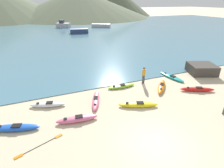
# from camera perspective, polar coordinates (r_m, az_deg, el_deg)

# --- Properties ---
(ground_plane) EXTENTS (400.00, 400.00, 0.00)m
(ground_plane) POSITION_cam_1_polar(r_m,az_deg,el_deg) (11.14, 14.21, -18.45)
(ground_plane) COLOR beige
(bay_water) EXTENTS (160.00, 70.00, 0.06)m
(bay_water) POSITION_cam_1_polar(r_m,az_deg,el_deg) (50.16, -16.76, 15.86)
(bay_water) COLOR teal
(bay_water) RESTS_ON ground_plane
(far_hill_midright) EXTENTS (69.75, 69.75, 13.27)m
(far_hill_midright) POSITION_cam_1_polar(r_m,az_deg,el_deg) (98.27, -10.64, 24.61)
(far_hill_midright) COLOR #5B664C
(far_hill_midright) RESTS_ON ground_plane
(kayak_on_sand_0) EXTENTS (1.67, 3.09, 0.35)m
(kayak_on_sand_0) POSITION_cam_1_polar(r_m,az_deg,el_deg) (14.58, -5.32, -5.29)
(kayak_on_sand_0) COLOR #E5668C
(kayak_on_sand_0) RESTS_ON ground_plane
(kayak_on_sand_1) EXTENTS (3.06, 1.87, 0.39)m
(kayak_on_sand_1) POSITION_cam_1_polar(r_m,az_deg,el_deg) (18.03, 26.05, -1.55)
(kayak_on_sand_1) COLOR red
(kayak_on_sand_1) RESTS_ON ground_plane
(kayak_on_sand_2) EXTENTS (3.31, 1.71, 0.34)m
(kayak_on_sand_2) POSITION_cam_1_polar(r_m,az_deg,el_deg) (13.30, -29.26, -12.32)
(kayak_on_sand_2) COLOR blue
(kayak_on_sand_2) RESTS_ON ground_plane
(kayak_on_sand_3) EXTENTS (3.16, 1.84, 0.36)m
(kayak_on_sand_3) POSITION_cam_1_polar(r_m,az_deg,el_deg) (14.09, 8.48, -6.64)
(kayak_on_sand_3) COLOR yellow
(kayak_on_sand_3) RESTS_ON ground_plane
(kayak_on_sand_4) EXTENTS (2.59, 2.69, 0.41)m
(kayak_on_sand_4) POSITION_cam_1_polar(r_m,az_deg,el_deg) (17.37, 15.91, -0.77)
(kayak_on_sand_4) COLOR orange
(kayak_on_sand_4) RESTS_ON ground_plane
(kayak_on_sand_5) EXTENTS (2.77, 0.85, 0.29)m
(kayak_on_sand_5) POSITION_cam_1_polar(r_m,az_deg,el_deg) (16.93, 3.01, -0.67)
(kayak_on_sand_5) COLOR #8CCC2D
(kayak_on_sand_5) RESTS_ON ground_plane
(kayak_on_sand_6) EXTENTS (2.87, 1.48, 0.35)m
(kayak_on_sand_6) POSITION_cam_1_polar(r_m,az_deg,el_deg) (14.86, -20.17, -6.27)
(kayak_on_sand_6) COLOR white
(kayak_on_sand_6) RESTS_ON ground_plane
(kayak_on_sand_7) EXTENTS (1.23, 3.36, 0.29)m
(kayak_on_sand_7) POSITION_cam_1_polar(r_m,az_deg,el_deg) (20.08, 18.84, 2.28)
(kayak_on_sand_7) COLOR teal
(kayak_on_sand_7) RESTS_ON ground_plane
(kayak_on_sand_8) EXTENTS (2.93, 1.04, 0.38)m
(kayak_on_sand_8) POSITION_cam_1_polar(r_m,az_deg,el_deg) (12.62, -11.32, -11.10)
(kayak_on_sand_8) COLOR #E5668C
(kayak_on_sand_8) RESTS_ON ground_plane
(person_near_waterline) EXTENTS (0.36, 0.31, 1.76)m
(person_near_waterline) POSITION_cam_1_polar(r_m,az_deg,el_deg) (17.60, 10.32, 3.13)
(person_near_waterline) COLOR #4C4C4C
(person_near_waterline) RESTS_ON ground_plane
(moored_boat_0) EXTENTS (5.82, 4.52, 1.05)m
(moored_boat_0) POSITION_cam_1_polar(r_m,az_deg,el_deg) (57.56, -3.58, 18.51)
(moored_boat_0) COLOR #B2B2B7
(moored_boat_0) RESTS_ON bay_water
(moored_boat_1) EXTENTS (4.62, 4.00, 2.16)m
(moored_boat_1) POSITION_cam_1_polar(r_m,az_deg,el_deg) (59.49, -15.69, 18.13)
(moored_boat_1) COLOR #B2B2B7
(moored_boat_1) RESTS_ON bay_water
(moored_boat_2) EXTENTS (4.73, 2.76, 1.07)m
(moored_boat_2) POSITION_cam_1_polar(r_m,az_deg,el_deg) (47.57, -10.70, 16.67)
(moored_boat_2) COLOR navy
(moored_boat_2) RESTS_ON bay_water
(loose_paddle) EXTENTS (2.67, 1.12, 0.03)m
(loose_paddle) POSITION_cam_1_polar(r_m,az_deg,el_deg) (11.51, -22.47, -18.08)
(loose_paddle) COLOR black
(loose_paddle) RESTS_ON ground_plane
(shoreline_rock) EXTENTS (3.53, 3.40, 1.08)m
(shoreline_rock) POSITION_cam_1_polar(r_m,az_deg,el_deg) (22.56, 27.23, 4.42)
(shoreline_rock) COLOR #423D38
(shoreline_rock) RESTS_ON ground_plane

